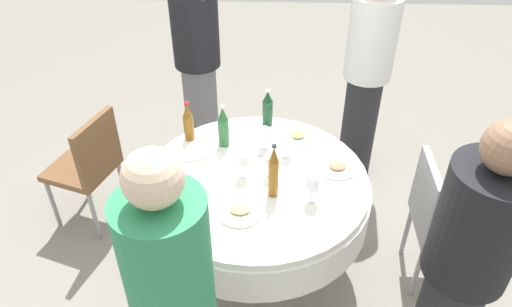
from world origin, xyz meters
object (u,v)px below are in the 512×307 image
object	(u,v)px
plate_near	(175,188)
person_rear	(198,67)
person_west	(459,278)
bottle_dark_green_inner	(268,109)
person_far	(174,304)
bottle_amber_rear	(273,172)
wine_glass_north	(287,144)
bottle_amber_west	(188,122)
wine_glass_outer	(313,184)
wine_glass_near	(264,134)
plate_right	(337,168)
plate_left	(298,137)
chair_north	(438,215)
wine_glass_west	(271,161)
wine_glass_south	(243,160)
plate_east	(240,210)
dining_table	(256,197)
person_inner	(367,74)
bottle_green_far	(223,127)
chair_outer	(89,163)

from	to	relation	value
plate_near	person_rear	distance (m)	1.25
person_west	bottle_dark_green_inner	bearing A→B (deg)	-106.99
person_far	bottle_amber_rear	bearing A→B (deg)	-98.84
person_west	person_rear	bearing A→B (deg)	-103.53
wine_glass_north	person_west	distance (m)	1.20
bottle_amber_west	person_west	world-z (taller)	person_west
bottle_amber_rear	wine_glass_outer	world-z (taller)	bottle_amber_rear
bottle_amber_west	person_rear	xyz separation A→B (m)	(0.05, -0.76, -0.00)
wine_glass_near	plate_right	distance (m)	0.48
plate_left	chair_north	xyz separation A→B (m)	(-0.82, 0.43, -0.23)
person_far	person_rear	bearing A→B (deg)	-67.36
bottle_amber_west	wine_glass_west	distance (m)	0.62
wine_glass_south	plate_east	distance (m)	0.32
dining_table	plate_left	distance (m)	0.49
person_west	chair_north	bearing A→B (deg)	-152.95
chair_north	wine_glass_south	bearing A→B (deg)	-90.63
plate_left	plate_right	bearing A→B (deg)	125.81
plate_left	person_inner	bearing A→B (deg)	-129.00
bottle_amber_rear	person_far	size ratio (longest dim) A/B	0.21
plate_near	plate_left	size ratio (longest dim) A/B	1.16
bottle_amber_rear	bottle_dark_green_inner	world-z (taller)	bottle_amber_rear
bottle_dark_green_inner	wine_glass_outer	size ratio (longest dim) A/B	1.58
bottle_dark_green_inner	bottle_amber_rear	bearing A→B (deg)	93.71
wine_glass_north	person_west	size ratio (longest dim) A/B	0.08
wine_glass_south	person_rear	size ratio (longest dim) A/B	0.10
wine_glass_near	bottle_amber_west	bearing A→B (deg)	-9.65
person_rear	person_inner	size ratio (longest dim) A/B	0.98
bottle_green_far	wine_glass_south	world-z (taller)	bottle_green_far
person_rear	person_far	bearing A→B (deg)	-107.86
bottle_amber_west	chair_outer	world-z (taller)	bottle_amber_west
bottle_dark_green_inner	wine_glass_south	distance (m)	0.55
wine_glass_north	person_rear	xyz separation A→B (m)	(0.65, -0.92, 0.03)
wine_glass_west	plate_left	distance (m)	0.42
dining_table	person_far	distance (m)	1.01
plate_right	chair_outer	world-z (taller)	chair_outer
plate_left	person_inner	world-z (taller)	person_inner
wine_glass_near	chair_north	distance (m)	1.12
wine_glass_north	plate_left	world-z (taller)	wine_glass_north
wine_glass_near	plate_near	size ratio (longest dim) A/B	0.60
plate_left	person_far	bearing A→B (deg)	67.82
wine_glass_south	plate_east	size ratio (longest dim) A/B	0.64
plate_near	person_far	xyz separation A→B (m)	(-0.15, 0.81, 0.09)
plate_east	person_far	xyz separation A→B (m)	(0.22, 0.64, 0.09)
plate_left	plate_east	bearing A→B (deg)	65.01
person_inner	person_west	world-z (taller)	person_inner
bottle_green_far	wine_glass_near	bearing A→B (deg)	173.61
bottle_amber_rear	bottle_amber_west	world-z (taller)	bottle_amber_rear
wine_glass_near	person_rear	size ratio (longest dim) A/B	0.09
wine_glass_north	chair_outer	bearing A→B (deg)	-7.32
person_rear	bottle_dark_green_inner	bearing A→B (deg)	-70.16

